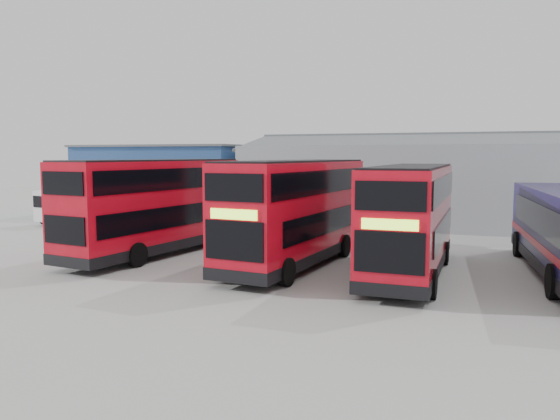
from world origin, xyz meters
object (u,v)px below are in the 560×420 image
Objects in this scene: double_decker_centre at (297,213)px; office_block at (172,180)px; double_decker_right at (411,221)px; panel_van at (77,204)px; maintenance_shed at (487,183)px; double_decker_left at (156,208)px.

office_block is at bearing 140.41° from double_decker_centre.
panel_van is at bearing 160.11° from double_decker_right.
double_decker_centre is at bearing -113.54° from maintenance_shed.
double_decker_centre is at bearing 177.65° from double_decker_right.
office_block reaches higher than double_decker_centre.
office_block is 0.40× the size of maintenance_shed.
office_block is 7.53m from panel_van.
maintenance_shed is at bearing 81.42° from double_decker_right.
maintenance_shed is at bearing -121.48° from double_decker_left.
office_block is 1.21× the size of double_decker_centre.
maintenance_shed is at bearing 30.72° from panel_van.
double_decker_left is (-13.98, -16.81, -0.51)m from maintenance_shed.
office_block is at bearing -174.79° from maintenance_shed.
double_decker_centre is 4.48m from double_decker_right.
double_decker_right is at bearing -38.56° from office_block.
double_decker_right is (-2.91, -17.22, -0.60)m from maintenance_shed.
double_decker_left reaches higher than panel_van.
panel_van is at bearing -27.86° from double_decker_left.
double_decker_left is 1.06× the size of double_decker_right.
panel_van is (-24.98, -8.79, -1.36)m from maintenance_shed.
double_decker_right is (4.47, -0.26, -0.09)m from double_decker_centre.
double_decker_left is at bearing 178.92° from double_decker_right.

